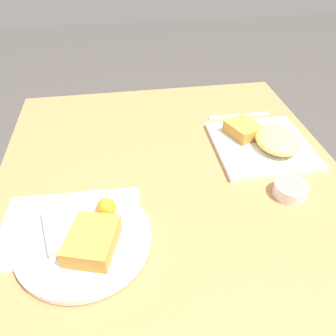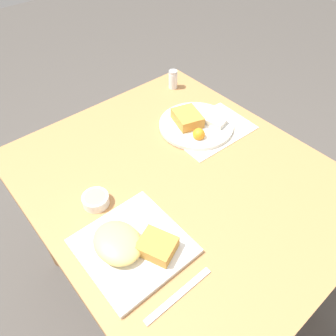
{
  "view_description": "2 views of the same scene",
  "coord_description": "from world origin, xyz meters",
  "px_view_note": "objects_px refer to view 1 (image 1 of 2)",
  "views": [
    {
      "loc": [
        -0.59,
        0.11,
        1.28
      ],
      "look_at": [
        0.03,
        0.01,
        0.76
      ],
      "focal_mm": 35.0,
      "sensor_mm": 36.0,
      "label": 1
    },
    {
      "loc": [
        0.51,
        -0.49,
        1.5
      ],
      "look_at": [
        -0.03,
        -0.02,
        0.76
      ],
      "focal_mm": 35.0,
      "sensor_mm": 36.0,
      "label": 2
    }
  ],
  "objects_px": {
    "plate_square_near": "(265,141)",
    "plate_oval_far": "(85,237)",
    "sauce_ramekin": "(290,189)",
    "butter_knife": "(239,116)"
  },
  "relations": [
    {
      "from": "plate_square_near",
      "to": "plate_oval_far",
      "type": "height_order",
      "value": "plate_square_near"
    },
    {
      "from": "sauce_ramekin",
      "to": "butter_knife",
      "type": "bearing_deg",
      "value": 0.11
    },
    {
      "from": "sauce_ramekin",
      "to": "butter_knife",
      "type": "distance_m",
      "value": 0.36
    },
    {
      "from": "plate_oval_far",
      "to": "sauce_ramekin",
      "type": "bearing_deg",
      "value": -81.59
    },
    {
      "from": "plate_square_near",
      "to": "butter_knife",
      "type": "xyz_separation_m",
      "value": [
        0.17,
        0.01,
        -0.02
      ]
    },
    {
      "from": "plate_square_near",
      "to": "butter_knife",
      "type": "relative_size",
      "value": 1.3
    },
    {
      "from": "plate_oval_far",
      "to": "sauce_ramekin",
      "type": "distance_m",
      "value": 0.47
    },
    {
      "from": "plate_oval_far",
      "to": "sauce_ramekin",
      "type": "relative_size",
      "value": 3.51
    },
    {
      "from": "plate_oval_far",
      "to": "butter_knife",
      "type": "relative_size",
      "value": 1.37
    },
    {
      "from": "plate_oval_far",
      "to": "butter_knife",
      "type": "height_order",
      "value": "plate_oval_far"
    }
  ]
}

